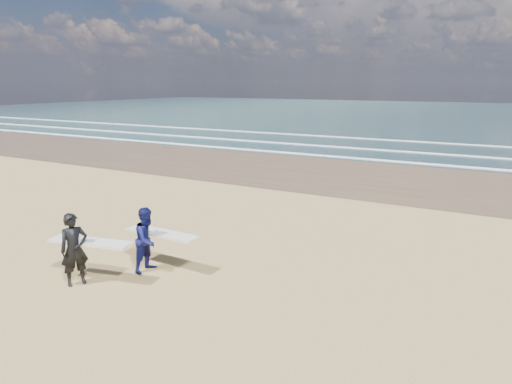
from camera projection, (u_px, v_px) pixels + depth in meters
The scene contains 2 objects.
surfer_near at pixel (76, 248), 11.52m from camera, with size 2.26×1.25×1.88m.
surfer_far at pixel (149, 239), 12.37m from camera, with size 2.21×1.08×1.79m.
Camera 1 is at (9.63, -7.06, 5.04)m, focal length 32.00 mm.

